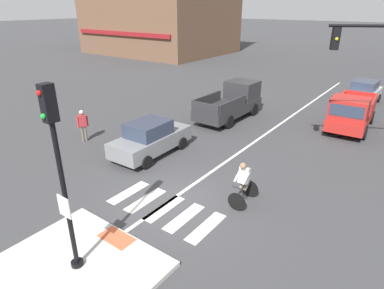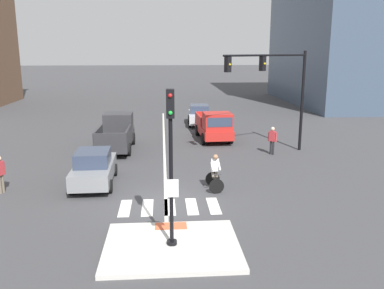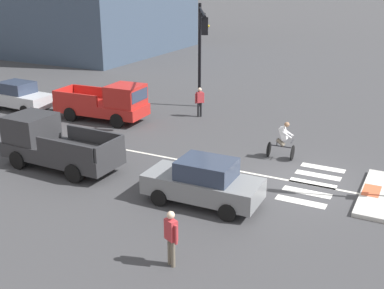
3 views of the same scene
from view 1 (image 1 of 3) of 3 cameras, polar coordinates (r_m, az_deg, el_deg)
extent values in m
plane|color=#3D3D3F|center=(11.81, -3.40, -10.09)|extent=(300.00, 300.00, 0.00)
cube|color=beige|center=(9.73, -19.39, -19.62)|extent=(4.24, 3.41, 0.15)
cube|color=#DB5B38|center=(10.25, -13.11, -15.64)|extent=(1.10, 0.60, 0.01)
cylinder|color=black|center=(9.64, -19.50, -19.03)|extent=(0.32, 0.32, 0.12)
cylinder|color=black|center=(8.47, -21.32, -8.82)|extent=(0.12, 0.12, 3.90)
cube|color=white|center=(8.54, -21.55, -10.13)|extent=(0.44, 0.03, 0.56)
cube|color=black|center=(7.55, -23.92, 6.66)|extent=(0.24, 0.28, 0.84)
sphere|color=red|center=(7.42, -25.29, 8.17)|extent=(0.12, 0.12, 0.12)
sphere|color=green|center=(7.55, -24.64, 4.53)|extent=(0.12, 0.12, 0.12)
cube|color=silver|center=(12.58, -11.08, -8.24)|extent=(0.44, 1.80, 0.01)
cube|color=silver|center=(12.03, -8.15, -9.63)|extent=(0.44, 1.80, 0.01)
cube|color=silver|center=(11.52, -4.93, -11.10)|extent=(0.44, 1.80, 0.01)
cube|color=silver|center=(11.05, -1.39, -12.68)|extent=(0.44, 1.80, 0.01)
cube|color=silver|center=(10.64, 2.50, -14.32)|extent=(0.44, 1.80, 0.01)
cube|color=silver|center=(19.79, 15.02, 3.36)|extent=(0.14, 28.00, 0.01)
cube|color=black|center=(13.67, 23.89, 16.65)|extent=(0.37, 0.39, 0.80)
sphere|color=gold|center=(13.51, 24.07, 16.56)|extent=(0.12, 0.12, 0.12)
cube|color=brown|center=(50.23, -5.69, 23.24)|extent=(18.28, 14.96, 13.01)
cube|color=maroon|center=(44.94, -12.32, 18.50)|extent=(16.45, 0.30, 0.50)
cube|color=slate|center=(15.26, -7.17, 0.60)|extent=(1.79, 4.14, 0.70)
cube|color=#2D384C|center=(14.91, -7.68, 2.79)|extent=(1.52, 1.93, 0.64)
cylinder|color=black|center=(16.78, -6.35, 1.50)|extent=(0.19, 0.60, 0.60)
cylinder|color=black|center=(15.80, -1.78, 0.22)|extent=(0.19, 0.60, 0.60)
cylinder|color=black|center=(15.13, -12.66, -1.45)|extent=(0.19, 0.60, 0.60)
cylinder|color=black|center=(14.04, -8.00, -3.12)|extent=(0.19, 0.60, 0.60)
cube|color=silver|center=(26.05, 27.75, 7.69)|extent=(1.90, 4.18, 0.70)
cube|color=#2D384C|center=(26.05, 28.11, 9.16)|extent=(1.57, 1.97, 0.64)
cylinder|color=black|center=(24.77, 28.78, 5.94)|extent=(0.21, 0.61, 0.60)
cylinder|color=black|center=(25.10, 25.11, 6.83)|extent=(0.21, 0.61, 0.60)
cylinder|color=black|center=(27.21, 29.92, 7.06)|extent=(0.21, 0.61, 0.60)
cylinder|color=black|center=(27.50, 26.55, 7.86)|extent=(0.21, 0.61, 0.60)
cube|color=red|center=(20.61, 26.20, 4.50)|extent=(2.16, 5.19, 0.60)
cube|color=red|center=(18.85, 25.89, 5.68)|extent=(1.88, 1.79, 1.10)
cube|color=#2D384C|center=(18.03, 25.51, 5.31)|extent=(1.62, 0.16, 0.60)
cube|color=red|center=(21.36, 29.25, 6.21)|extent=(0.26, 2.81, 0.60)
cube|color=red|center=(21.54, 24.59, 7.20)|extent=(0.26, 2.81, 0.60)
cube|color=red|center=(22.86, 27.45, 7.52)|extent=(1.80, 0.19, 0.60)
cylinder|color=black|center=(19.12, 27.96, 1.85)|extent=(0.28, 0.77, 0.76)
cylinder|color=black|center=(19.32, 22.68, 3.02)|extent=(0.28, 0.77, 0.76)
cylinder|color=black|center=(21.97, 28.95, 4.19)|extent=(0.28, 0.77, 0.76)
cylinder|color=black|center=(22.14, 24.33, 5.19)|extent=(0.28, 0.77, 0.76)
cube|color=#2D2D30|center=(20.08, 6.40, 6.34)|extent=(2.00, 5.13, 0.60)
cube|color=#2D2D30|center=(21.20, 8.80, 9.51)|extent=(1.83, 1.73, 1.10)
cube|color=#2D384C|center=(21.89, 9.89, 10.10)|extent=(1.62, 0.11, 0.60)
cube|color=#2D2D30|center=(19.55, 2.66, 7.82)|extent=(0.17, 2.81, 0.60)
cube|color=#2D2D30|center=(18.63, 7.18, 6.88)|extent=(0.17, 2.81, 0.60)
cube|color=#2D2D30|center=(17.89, 2.27, 6.36)|extent=(1.80, 0.13, 0.60)
cylinder|color=black|center=(21.91, 6.50, 6.97)|extent=(0.25, 0.76, 0.76)
cylinder|color=black|center=(21.08, 10.75, 6.04)|extent=(0.25, 0.76, 0.76)
cylinder|color=black|center=(19.52, 1.91, 5.05)|extent=(0.25, 0.76, 0.76)
cylinder|color=black|center=(18.58, 6.50, 3.95)|extent=(0.25, 0.76, 0.76)
cylinder|color=black|center=(11.32, 7.84, -9.95)|extent=(0.66, 0.07, 0.66)
cylinder|color=black|center=(12.14, 10.08, -7.62)|extent=(0.66, 0.07, 0.66)
cylinder|color=black|center=(11.61, 9.07, -7.82)|extent=(0.09, 0.89, 0.05)
cylinder|color=black|center=(11.66, 9.51, -6.68)|extent=(0.04, 0.04, 0.30)
cylinder|color=black|center=(11.08, 8.11, -7.58)|extent=(0.44, 0.06, 0.04)
cylinder|color=#6B6051|center=(11.51, 9.53, -7.12)|extent=(0.14, 0.40, 0.33)
cylinder|color=#6B6051|center=(11.56, 8.81, -6.91)|extent=(0.14, 0.40, 0.33)
cube|color=silver|center=(11.24, 9.09, -5.34)|extent=(0.36, 0.40, 0.60)
sphere|color=#936B4C|center=(10.96, 8.96, -3.71)|extent=(0.22, 0.22, 0.22)
cylinder|color=silver|center=(11.04, 9.44, -5.93)|extent=(0.10, 0.46, 0.31)
cylinder|color=silver|center=(11.16, 7.95, -5.51)|extent=(0.10, 0.46, 0.31)
cylinder|color=#6B6051|center=(17.55, -18.66, 1.76)|extent=(0.12, 0.12, 0.82)
cylinder|color=#6B6051|center=(17.57, -18.15, 1.86)|extent=(0.12, 0.12, 0.82)
cube|color=#B73338|center=(17.33, -18.70, 3.99)|extent=(0.35, 0.42, 0.60)
cylinder|color=#B73338|center=(17.31, -19.42, 3.70)|extent=(0.09, 0.09, 0.56)
cylinder|color=#B73338|center=(17.38, -17.94, 3.97)|extent=(0.09, 0.09, 0.56)
sphere|color=beige|center=(17.20, -18.88, 5.37)|extent=(0.22, 0.22, 0.22)
camera|label=2|loc=(10.59, -102.97, -7.78)|focal=38.25mm
camera|label=3|loc=(23.87, -48.41, 18.85)|focal=44.93mm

